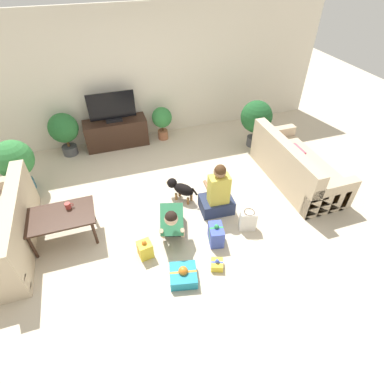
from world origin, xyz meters
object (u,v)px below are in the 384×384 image
(coffee_table, at_px, (60,218))
(person_kneeling, at_px, (172,220))
(sofa_right, at_px, (295,167))
(potted_plant_back_right, at_px, (162,119))
(potted_plant_corner_right, at_px, (256,118))
(gift_box_c, at_px, (145,249))
(tv, at_px, (112,109))
(gift_box_b, at_px, (216,234))
(gift_box_a, at_px, (183,275))
(potted_plant_back_left, at_px, (64,130))
(tv_console, at_px, (117,133))
(sofa_left, at_px, (1,233))
(gift_box_d, at_px, (217,264))
(dog, at_px, (180,188))
(mug, at_px, (68,206))
(person_sitting, at_px, (218,195))
(gift_bag_a, at_px, (248,220))
(potted_plant_corner_left, at_px, (14,161))

(coffee_table, relative_size, person_kneeling, 1.21)
(sofa_right, height_order, person_kneeling, sofa_right)
(sofa_right, bearing_deg, person_kneeling, 104.00)
(sofa_right, xyz_separation_m, potted_plant_back_right, (-1.92, 2.20, 0.18))
(sofa_right, bearing_deg, potted_plant_corner_right, 6.21)
(person_kneeling, distance_m, gift_box_c, 0.57)
(tv, height_order, gift_box_b, tv)
(person_kneeling, bearing_deg, sofa_right, 29.83)
(potted_plant_corner_right, distance_m, gift_box_a, 3.68)
(potted_plant_corner_right, height_order, gift_box_c, potted_plant_corner_right)
(gift_box_c, bearing_deg, potted_plant_back_left, 107.33)
(tv_console, bearing_deg, sofa_left, -129.32)
(gift_box_a, xyz_separation_m, gift_box_d, (0.49, 0.03, -0.03))
(coffee_table, xyz_separation_m, potted_plant_back_left, (0.09, 2.38, 0.14))
(dog, xyz_separation_m, mug, (-1.74, -0.20, 0.29))
(person_sitting, distance_m, mug, 2.24)
(coffee_table, xyz_separation_m, dog, (1.87, 0.32, -0.19))
(sofa_right, height_order, potted_plant_back_left, potted_plant_back_left)
(sofa_left, relative_size, sofa_right, 1.00)
(coffee_table, bearing_deg, sofa_left, 173.27)
(person_sitting, bearing_deg, potted_plant_corner_right, -128.26)
(gift_bag_a, bearing_deg, tv, 116.78)
(potted_plant_corner_left, height_order, gift_box_d, potted_plant_corner_left)
(person_kneeling, relative_size, gift_box_d, 3.54)
(sofa_right, bearing_deg, potted_plant_back_left, 60.53)
(tv, relative_size, gift_box_c, 2.95)
(gift_bag_a, relative_size, mug, 3.00)
(coffee_table, relative_size, tv_console, 0.74)
(potted_plant_back_right, distance_m, person_sitting, 2.55)
(tv_console, distance_m, tv, 0.55)
(gift_bag_a, xyz_separation_m, mug, (-2.51, 0.78, 0.35))
(potted_plant_back_right, relative_size, potted_plant_back_left, 0.82)
(tv_console, bearing_deg, potted_plant_corner_right, -18.48)
(gift_box_d, distance_m, gift_bag_a, 0.89)
(gift_box_b, bearing_deg, mug, 155.98)
(tv, bearing_deg, gift_box_b, -72.47)
(person_sitting, bearing_deg, gift_bag_a, 124.05)
(tv, relative_size, gift_box_b, 2.63)
(sofa_right, distance_m, gift_box_b, 2.12)
(coffee_table, relative_size, tv, 1.02)
(sofa_left, relative_size, tv_console, 1.53)
(person_sitting, relative_size, gift_box_d, 4.23)
(sofa_right, bearing_deg, dog, 86.16)
(potted_plant_back_left, xyz_separation_m, potted_plant_corner_left, (-0.77, -0.95, 0.05))
(potted_plant_back_right, height_order, gift_box_b, potted_plant_back_right)
(sofa_right, relative_size, coffee_table, 2.06)
(potted_plant_corner_left, bearing_deg, sofa_right, -14.99)
(tv_console, distance_m, potted_plant_back_right, 1.01)
(tv, xyz_separation_m, gift_box_d, (0.85, -3.62, -0.78))
(gift_box_b, bearing_deg, person_kneeling, 150.74)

